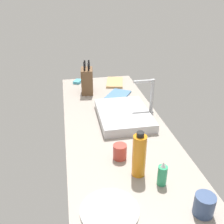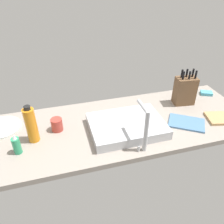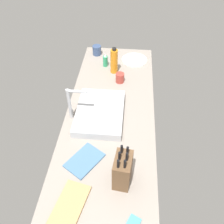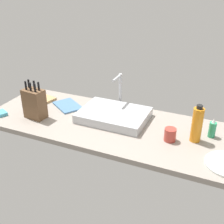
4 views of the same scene
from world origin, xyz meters
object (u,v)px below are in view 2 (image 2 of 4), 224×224
faucet (145,126)px  dish_sponge (206,93)px  sink_basin (127,126)px  dish_towel (186,123)px  water_bottle (31,125)px  ceramic_cup (57,125)px  knife_block (185,90)px  dinner_plate (2,127)px  soap_bottle (17,145)px

faucet → dish_sponge: (-73.75, -45.33, -14.46)cm
sink_basin → dish_towel: sink_basin is taller
water_bottle → ceramic_cup: water_bottle is taller
dish_towel → ceramic_cup: ceramic_cup is taller
knife_block → dinner_plate: bearing=5.0°
knife_block → water_bottle: (108.52, 13.93, 0.53)cm
sink_basin → dish_sponge: bearing=-161.2°
faucet → soap_bottle: faucet is taller
soap_bottle → water_bottle: water_bottle is taller
sink_basin → dish_towel: (-40.48, 4.69, -2.46)cm
knife_block → ceramic_cup: size_ratio=3.24×
ceramic_cup → dish_sponge: size_ratio=0.92×
soap_bottle → ceramic_cup: soap_bottle is taller
knife_block → dinner_plate: (128.99, -3.99, -10.15)cm
water_bottle → dinner_plate: bearing=-41.2°
knife_block → dish_towel: knife_block is taller
soap_bottle → faucet: bearing=167.1°
water_bottle → dish_sponge: (-134.03, -20.73, -10.09)cm
dinner_plate → ceramic_cup: bearing=161.3°
faucet → water_bottle: faucet is taller
soap_bottle → dish_towel: soap_bottle is taller
knife_block → dish_sponge: (-25.51, -6.80, -9.55)cm
soap_bottle → ceramic_cup: bearing=-146.8°
ceramic_cup → dish_towel: bearing=168.8°
knife_block → water_bottle: knife_block is taller
soap_bottle → dish_towel: size_ratio=0.56×
sink_basin → ceramic_cup: (42.65, -11.79, 1.07)cm
faucet → dish_towel: bearing=-158.9°
ceramic_cup → faucet: bearing=146.2°
knife_block → soap_bottle: 119.57cm
soap_bottle → water_bottle: (-8.75, -8.81, 5.79)cm
sink_basin → soap_bottle: 65.72cm
sink_basin → faucet: size_ratio=1.77×
water_bottle → dish_towel: bearing=174.0°
water_bottle → ceramic_cup: size_ratio=2.91×
dish_towel → soap_bottle: bearing=-0.8°
faucet → dish_sponge: bearing=-148.4°
dinner_plate → soap_bottle: bearing=113.7°
dish_towel → ceramic_cup: bearing=-11.2°
knife_block → dinner_plate: knife_block is taller
knife_block → water_bottle: 109.41cm
dish_towel → dinner_plate: bearing=-13.5°
knife_block → ceramic_cup: (94.32, 7.73, -6.62)cm
dish_sponge → sink_basin: bearing=18.8°
knife_block → soap_bottle: knife_block is taller
soap_bottle → dish_sponge: size_ratio=1.42×
faucet → ceramic_cup: 56.62cm
water_bottle → ceramic_cup: bearing=-156.4°
soap_bottle → water_bottle: size_ratio=0.53×
knife_block → dish_towel: 28.54cm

